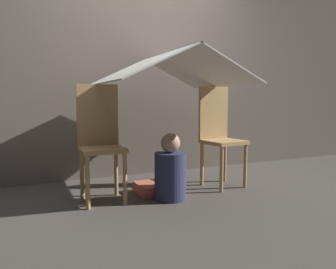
% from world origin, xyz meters
% --- Properties ---
extents(ground_plane, '(8.80, 8.80, 0.00)m').
position_xyz_m(ground_plane, '(0.00, 0.00, 0.00)').
color(ground_plane, '#47423D').
extents(wall_back, '(7.00, 0.05, 2.50)m').
position_xyz_m(wall_back, '(0.00, 1.05, 1.25)').
color(wall_back, '#6B6056').
rests_on(wall_back, ground_plane).
extents(chair_left, '(0.37, 0.37, 1.02)m').
position_xyz_m(chair_left, '(-0.62, 0.22, 0.55)').
color(chair_left, tan).
rests_on(chair_left, ground_plane).
extents(chair_right, '(0.41, 0.41, 1.02)m').
position_xyz_m(chair_right, '(0.61, 0.22, 0.55)').
color(chair_right, tan).
rests_on(chair_right, ground_plane).
extents(sheet_canopy, '(1.24, 1.22, 0.30)m').
position_xyz_m(sheet_canopy, '(0.00, 0.14, 1.17)').
color(sheet_canopy, silver).
extents(person_front, '(0.28, 0.28, 0.59)m').
position_xyz_m(person_front, '(-0.06, -0.03, 0.25)').
color(person_front, '#2D3351').
rests_on(person_front, ground_plane).
extents(floor_cushion, '(0.40, 0.32, 0.10)m').
position_xyz_m(floor_cushion, '(-0.08, 0.19, 0.05)').
color(floor_cushion, '#CC664C').
rests_on(floor_cushion, ground_plane).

